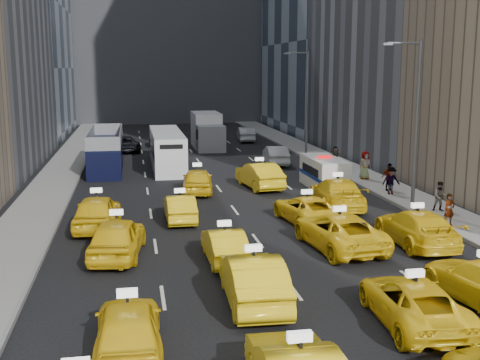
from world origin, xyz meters
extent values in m
plane|color=black|center=(0.00, 0.00, 0.00)|extent=(160.00, 160.00, 0.00)
cube|color=gray|center=(-10.50, 25.00, 0.07)|extent=(3.00, 90.00, 0.15)
cube|color=gray|center=(10.50, 25.00, 0.07)|extent=(3.00, 90.00, 0.15)
cube|color=slate|center=(-9.05, 25.00, 0.09)|extent=(0.15, 90.00, 0.18)
cube|color=slate|center=(9.05, 25.00, 0.09)|extent=(0.15, 90.00, 0.18)
cylinder|color=#595B60|center=(9.30, 12.00, 4.50)|extent=(0.20, 0.20, 9.00)
cylinder|color=#595B60|center=(8.40, 12.00, 8.80)|extent=(1.80, 0.12, 0.12)
cube|color=slate|center=(7.50, 12.00, 8.75)|extent=(0.50, 0.22, 0.12)
cylinder|color=#595B60|center=(9.30, 32.00, 4.50)|extent=(0.20, 0.20, 9.00)
cylinder|color=#595B60|center=(8.40, 32.00, 8.80)|extent=(1.80, 0.12, 0.12)
cube|color=slate|center=(7.50, 32.00, 8.75)|extent=(0.50, 0.22, 0.12)
imported|color=yellow|center=(-5.60, -1.91, 0.75)|extent=(1.80, 4.42, 1.50)
imported|color=yellow|center=(-1.62, 1.02, 0.82)|extent=(1.88, 5.02, 1.64)
imported|color=yellow|center=(2.79, -1.39, 0.67)|extent=(2.56, 4.99, 1.35)
imported|color=yellow|center=(-6.06, 6.79, 0.82)|extent=(2.56, 5.02, 1.64)
imported|color=yellow|center=(-1.87, 5.47, 0.66)|extent=(1.47, 4.05, 1.33)
imported|color=yellow|center=(3.17, 6.30, 0.76)|extent=(3.04, 5.66, 1.51)
imported|color=yellow|center=(6.64, 6.21, 0.77)|extent=(2.27, 5.34, 1.53)
imported|color=yellow|center=(-7.09, 11.39, 0.83)|extent=(2.35, 4.99, 1.65)
imported|color=yellow|center=(-3.09, 12.18, 0.67)|extent=(1.43, 4.06, 1.34)
imported|color=yellow|center=(3.09, 10.83, 0.66)|extent=(2.78, 5.00, 1.32)
imported|color=yellow|center=(5.62, 13.52, 0.82)|extent=(3.00, 5.91, 1.64)
imported|color=yellow|center=(-1.48, 18.94, 0.77)|extent=(2.29, 4.68, 1.54)
imported|color=yellow|center=(2.59, 19.75, 0.82)|extent=(2.41, 5.18, 1.64)
cube|color=silver|center=(6.63, 18.92, 0.98)|extent=(2.00, 4.94, 1.96)
cylinder|color=black|center=(5.85, 17.37, 0.39)|extent=(0.28, 0.78, 0.78)
cylinder|color=black|center=(7.41, 17.37, 0.39)|extent=(0.28, 0.78, 0.78)
cylinder|color=black|center=(5.85, 20.46, 0.39)|extent=(0.28, 0.78, 0.78)
cylinder|color=black|center=(7.41, 20.46, 0.39)|extent=(0.28, 0.78, 0.78)
cube|color=navy|center=(6.63, 18.92, 0.84)|extent=(2.03, 4.94, 0.22)
cube|color=red|center=(6.63, 18.92, 2.03)|extent=(0.90, 0.34, 0.14)
cube|color=black|center=(-7.29, 28.76, 1.49)|extent=(2.69, 10.32, 2.98)
cylinder|color=black|center=(-8.31, 24.53, 0.55)|extent=(0.28, 1.10, 1.10)
cylinder|color=black|center=(-6.28, 24.53, 0.55)|extent=(0.28, 1.10, 1.10)
cylinder|color=black|center=(-8.31, 32.98, 0.55)|extent=(0.28, 1.10, 1.10)
cylinder|color=black|center=(-6.28, 32.98, 0.55)|extent=(0.28, 1.10, 1.10)
cube|color=silver|center=(-2.74, 28.88, 1.40)|extent=(2.93, 10.92, 2.79)
cylinder|color=black|center=(-3.71, 24.38, 0.55)|extent=(0.28, 1.10, 1.10)
cylinder|color=black|center=(-1.76, 24.38, 0.55)|extent=(0.28, 1.10, 1.10)
cylinder|color=black|center=(-3.71, 33.38, 0.55)|extent=(0.28, 1.10, 1.10)
cylinder|color=black|center=(-1.76, 33.38, 0.55)|extent=(0.28, 1.10, 1.10)
cube|color=white|center=(1.76, 39.68, 1.67)|extent=(3.22, 7.54, 3.35)
cylinder|color=black|center=(0.66, 36.92, 0.55)|extent=(0.28, 1.10, 1.10)
cylinder|color=black|center=(2.87, 36.92, 0.55)|extent=(0.28, 1.10, 1.10)
cylinder|color=black|center=(0.66, 42.44, 0.55)|extent=(0.28, 1.10, 1.10)
cylinder|color=black|center=(2.87, 42.44, 0.55)|extent=(0.28, 1.10, 1.10)
imported|color=#A5A7AD|center=(5.83, 28.72, 0.75)|extent=(1.98, 4.69, 1.51)
imported|color=black|center=(-6.05, 38.61, 0.71)|extent=(3.05, 5.41, 1.43)
imported|color=gray|center=(2.68, 47.18, 0.81)|extent=(2.44, 5.67, 1.63)
imported|color=black|center=(-2.69, 42.59, 0.75)|extent=(2.32, 4.57, 1.49)
imported|color=#9A9DA1|center=(6.36, 44.18, 0.75)|extent=(2.02, 4.70, 1.51)
imported|color=gray|center=(9.43, 8.44, 0.92)|extent=(0.60, 0.43, 1.54)
imported|color=gray|center=(10.50, 11.28, 0.93)|extent=(0.84, 0.61, 1.56)
imported|color=gray|center=(9.75, 15.75, 0.97)|extent=(1.12, 0.62, 1.64)
imported|color=gray|center=(10.06, 16.77, 1.00)|extent=(1.05, 0.61, 1.70)
imported|color=gray|center=(10.13, 20.78, 1.10)|extent=(1.01, 0.67, 1.90)
imported|color=gray|center=(9.80, 25.90, 0.94)|extent=(1.47, 0.44, 1.57)
camera|label=1|loc=(-5.34, -17.20, 7.55)|focal=45.00mm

